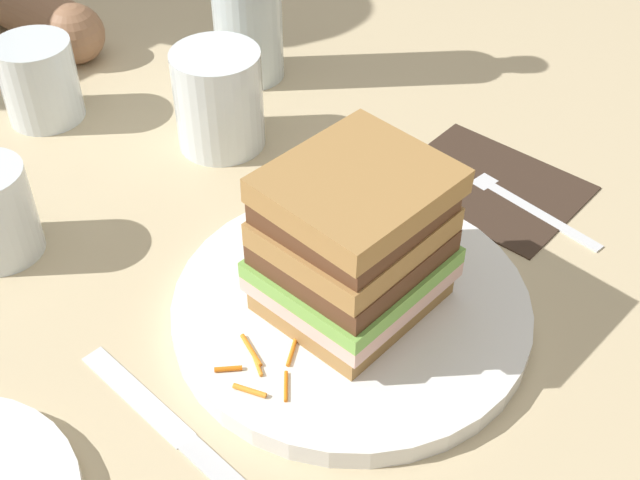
% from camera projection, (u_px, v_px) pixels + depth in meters
% --- Properties ---
extents(ground_plane, '(3.00, 3.00, 0.00)m').
position_uv_depth(ground_plane, '(350.00, 303.00, 0.61)').
color(ground_plane, '#C6B289').
extents(main_plate, '(0.26, 0.26, 0.02)m').
position_uv_depth(main_plate, '(351.00, 308.00, 0.60)').
color(main_plate, white).
rests_on(main_plate, ground_plane).
extents(sandwich, '(0.12, 0.11, 0.12)m').
position_uv_depth(sandwich, '(354.00, 242.00, 0.56)').
color(sandwich, '#A87A42').
rests_on(sandwich, main_plate).
extents(carrot_shred_0, '(0.02, 0.01, 0.00)m').
position_uv_depth(carrot_shred_0, '(228.00, 369.00, 0.54)').
color(carrot_shred_0, orange).
rests_on(carrot_shred_0, main_plate).
extents(carrot_shred_1, '(0.02, 0.01, 0.00)m').
position_uv_depth(carrot_shred_1, '(292.00, 352.00, 0.56)').
color(carrot_shred_1, orange).
rests_on(carrot_shred_1, main_plate).
extents(carrot_shred_2, '(0.01, 0.02, 0.00)m').
position_uv_depth(carrot_shred_2, '(259.00, 365.00, 0.55)').
color(carrot_shred_2, orange).
rests_on(carrot_shred_2, main_plate).
extents(carrot_shred_3, '(0.01, 0.03, 0.00)m').
position_uv_depth(carrot_shred_3, '(251.00, 350.00, 0.56)').
color(carrot_shred_3, orange).
rests_on(carrot_shred_3, main_plate).
extents(carrot_shred_4, '(0.01, 0.02, 0.00)m').
position_uv_depth(carrot_shred_4, '(250.00, 391.00, 0.53)').
color(carrot_shred_4, orange).
rests_on(carrot_shred_4, main_plate).
extents(carrot_shred_5, '(0.02, 0.02, 0.00)m').
position_uv_depth(carrot_shred_5, '(286.00, 386.00, 0.53)').
color(carrot_shred_5, orange).
rests_on(carrot_shred_5, main_plate).
extents(carrot_shred_6, '(0.03, 0.00, 0.00)m').
position_uv_depth(carrot_shred_6, '(410.00, 239.00, 0.64)').
color(carrot_shred_6, orange).
rests_on(carrot_shred_6, main_plate).
extents(carrot_shred_7, '(0.01, 0.02, 0.00)m').
position_uv_depth(carrot_shred_7, '(432.00, 247.00, 0.63)').
color(carrot_shred_7, orange).
rests_on(carrot_shred_7, main_plate).
extents(carrot_shred_8, '(0.02, 0.02, 0.00)m').
position_uv_depth(carrot_shred_8, '(418.00, 243.00, 0.64)').
color(carrot_shred_8, orange).
rests_on(carrot_shred_8, main_plate).
extents(carrot_shred_9, '(0.02, 0.02, 0.00)m').
position_uv_depth(carrot_shred_9, '(443.00, 222.00, 0.66)').
color(carrot_shred_9, orange).
rests_on(carrot_shred_9, main_plate).
extents(carrot_shred_10, '(0.02, 0.01, 0.00)m').
position_uv_depth(carrot_shred_10, '(403.00, 225.00, 0.65)').
color(carrot_shred_10, orange).
rests_on(carrot_shred_10, main_plate).
extents(carrot_shred_11, '(0.00, 0.02, 0.00)m').
position_uv_depth(carrot_shred_11, '(430.00, 243.00, 0.64)').
color(carrot_shred_11, orange).
rests_on(carrot_shred_11, main_plate).
extents(napkin_dark, '(0.12, 0.15, 0.00)m').
position_uv_depth(napkin_dark, '(491.00, 186.00, 0.72)').
color(napkin_dark, '#38281E').
rests_on(napkin_dark, ground_plane).
extents(fork, '(0.03, 0.17, 0.00)m').
position_uv_depth(fork, '(513.00, 195.00, 0.70)').
color(fork, silver).
rests_on(fork, napkin_dark).
extents(knife, '(0.02, 0.20, 0.00)m').
position_uv_depth(knife, '(188.00, 442.00, 0.52)').
color(knife, silver).
rests_on(knife, ground_plane).
extents(juice_glass, '(0.08, 0.08, 0.09)m').
position_uv_depth(juice_glass, '(219.00, 104.00, 0.74)').
color(juice_glass, white).
rests_on(juice_glass, ground_plane).
extents(empty_tumbler_1, '(0.07, 0.07, 0.08)m').
position_uv_depth(empty_tumbler_1, '(43.00, 79.00, 0.78)').
color(empty_tumbler_1, silver).
rests_on(empty_tumbler_1, ground_plane).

